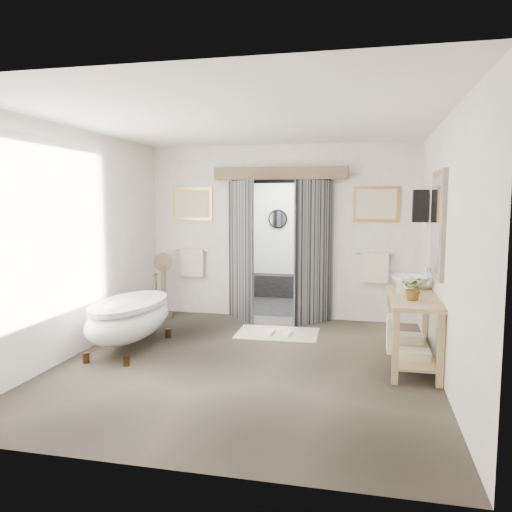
% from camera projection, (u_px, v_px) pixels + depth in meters
% --- Properties ---
extents(ground_plane, '(5.00, 5.00, 0.00)m').
position_uv_depth(ground_plane, '(245.00, 363.00, 6.10)').
color(ground_plane, brown).
extents(room_shell, '(4.52, 5.02, 2.91)m').
position_uv_depth(room_shell, '(240.00, 211.00, 5.79)').
color(room_shell, silver).
rests_on(room_shell, ground_plane).
extents(shower_room, '(2.22, 2.01, 2.51)m').
position_uv_depth(shower_room, '(293.00, 255.00, 9.87)').
color(shower_room, black).
rests_on(shower_room, ground_plane).
extents(back_wall_dressing, '(3.82, 0.71, 2.52)m').
position_uv_depth(back_wall_dressing, '(279.00, 226.00, 8.17)').
color(back_wall_dressing, black).
rests_on(back_wall_dressing, ground_plane).
extents(clawfoot_tub, '(0.82, 1.82, 0.89)m').
position_uv_depth(clawfoot_tub, '(130.00, 317.00, 6.62)').
color(clawfoot_tub, '#382314').
rests_on(clawfoot_tub, ground_plane).
extents(vanity, '(0.57, 1.60, 0.85)m').
position_uv_depth(vanity, '(410.00, 323.00, 6.00)').
color(vanity, '#A88450').
rests_on(vanity, ground_plane).
extents(pedestal_mirror, '(0.33, 0.21, 1.11)m').
position_uv_depth(pedestal_mirror, '(164.00, 290.00, 8.39)').
color(pedestal_mirror, brown).
rests_on(pedestal_mirror, ground_plane).
extents(rug, '(1.23, 0.84, 0.01)m').
position_uv_depth(rug, '(277.00, 333.00, 7.43)').
color(rug, beige).
rests_on(rug, ground_plane).
extents(slippers, '(0.40, 0.29, 0.05)m').
position_uv_depth(slippers, '(278.00, 333.00, 7.29)').
color(slippers, white).
rests_on(slippers, rug).
extents(basin, '(0.54, 0.54, 0.17)m').
position_uv_depth(basin, '(410.00, 282.00, 6.37)').
color(basin, white).
rests_on(basin, vanity).
extents(plant, '(0.32, 0.30, 0.28)m').
position_uv_depth(plant, '(414.00, 288.00, 5.62)').
color(plant, gray).
rests_on(plant, vanity).
extents(soap_bottle_a, '(0.10, 0.10, 0.21)m').
position_uv_depth(soap_bottle_a, '(401.00, 285.00, 6.06)').
color(soap_bottle_a, gray).
rests_on(soap_bottle_a, vanity).
extents(soap_bottle_b, '(0.17, 0.17, 0.17)m').
position_uv_depth(soap_bottle_b, '(403.00, 279.00, 6.65)').
color(soap_bottle_b, gray).
rests_on(soap_bottle_b, vanity).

